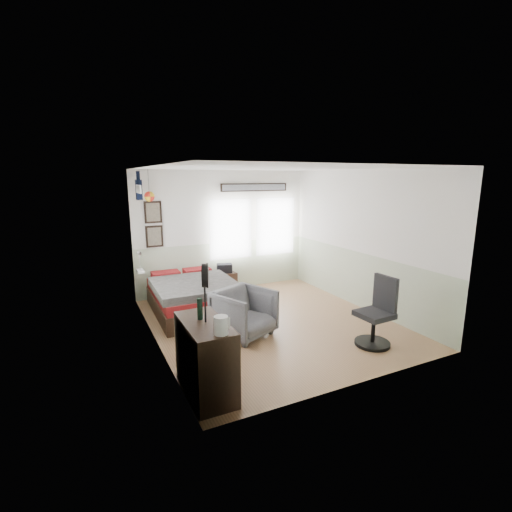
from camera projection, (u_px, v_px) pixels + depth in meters
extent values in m
cube|color=#936845|center=(271.00, 323.00, 6.64)|extent=(4.00, 4.50, 0.01)
cube|color=silver|center=(224.00, 231.00, 8.33)|extent=(4.00, 0.02, 2.70)
cube|color=silver|center=(362.00, 281.00, 4.38)|extent=(4.00, 0.02, 2.70)
cube|color=silver|center=(153.00, 260.00, 5.50)|extent=(0.02, 4.50, 2.70)
cube|color=silver|center=(362.00, 240.00, 7.21)|extent=(0.02, 4.50, 2.70)
cube|color=white|center=(272.00, 168.00, 6.07)|extent=(4.00, 4.50, 0.02)
cube|color=#B1BEA1|center=(225.00, 266.00, 8.49)|extent=(4.00, 0.01, 1.10)
cube|color=#B1BEA1|center=(157.00, 311.00, 5.67)|extent=(0.01, 4.50, 1.10)
cube|color=#B1BEA1|center=(359.00, 280.00, 7.38)|extent=(0.01, 4.50, 1.10)
cube|color=silver|center=(149.00, 247.00, 5.98)|extent=(0.03, 2.20, 1.35)
cube|color=silver|center=(231.00, 229.00, 8.35)|extent=(0.95, 0.03, 1.30)
cube|color=silver|center=(275.00, 226.00, 8.85)|extent=(0.95, 0.03, 1.30)
cube|color=black|center=(154.00, 236.00, 7.64)|extent=(0.35, 0.03, 0.45)
cube|color=black|center=(153.00, 212.00, 7.53)|extent=(0.35, 0.03, 0.45)
cube|color=#7F7259|center=(155.00, 237.00, 7.62)|extent=(0.27, 0.01, 0.37)
cube|color=#7F7259|center=(153.00, 212.00, 7.52)|extent=(0.27, 0.01, 0.37)
cube|color=black|center=(255.00, 187.00, 8.42)|extent=(1.65, 0.03, 0.18)
cube|color=gray|center=(255.00, 187.00, 8.41)|extent=(1.58, 0.01, 0.13)
cube|color=white|center=(139.00, 189.00, 6.31)|extent=(0.02, 0.48, 0.14)
sphere|color=red|center=(149.00, 196.00, 7.19)|extent=(0.20, 0.20, 0.20)
cube|color=#301F15|center=(193.00, 304.00, 7.13)|extent=(1.45, 2.04, 0.32)
cube|color=maroon|center=(192.00, 291.00, 7.08)|extent=(1.41, 2.00, 0.18)
cube|color=#585550|center=(195.00, 286.00, 6.85)|extent=(1.50, 1.50, 0.14)
cube|color=maroon|center=(165.00, 275.00, 7.61)|extent=(0.56, 0.35, 0.14)
cube|color=maroon|center=(196.00, 272.00, 7.90)|extent=(0.56, 0.35, 0.14)
cube|color=#301F15|center=(206.00, 358.00, 4.40)|extent=(0.48, 1.00, 0.90)
imported|color=#484851|center=(244.00, 313.00, 6.03)|extent=(1.10, 1.11, 0.77)
cube|color=#301F15|center=(225.00, 283.00, 8.30)|extent=(0.50, 0.42, 0.46)
cylinder|color=black|center=(372.00, 343.00, 5.75)|extent=(0.54, 0.54, 0.05)
cylinder|color=black|center=(373.00, 329.00, 5.70)|extent=(0.06, 0.06, 0.42)
cube|color=#27262A|center=(374.00, 314.00, 5.65)|extent=(0.50, 0.50, 0.08)
cube|color=#27262A|center=(385.00, 293.00, 5.68)|extent=(0.09, 0.44, 0.54)
cylinder|color=silver|center=(221.00, 325.00, 3.96)|extent=(0.15, 0.15, 0.20)
cube|color=silver|center=(229.00, 323.00, 4.00)|extent=(0.02, 0.02, 0.12)
cylinder|color=black|center=(200.00, 309.00, 4.37)|extent=(0.07, 0.07, 0.26)
cylinder|color=black|center=(205.00, 300.00, 4.25)|extent=(0.02, 0.02, 0.54)
cylinder|color=black|center=(204.00, 276.00, 4.19)|extent=(0.15, 0.27, 0.27)
cylinder|color=black|center=(207.00, 275.00, 4.21)|extent=(0.12, 0.28, 0.29)
cube|color=black|center=(224.00, 268.00, 8.23)|extent=(0.38, 0.30, 0.19)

